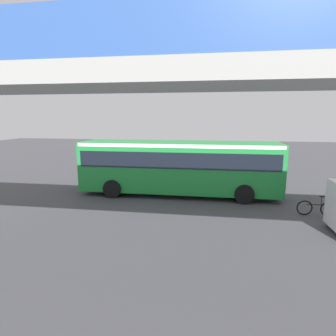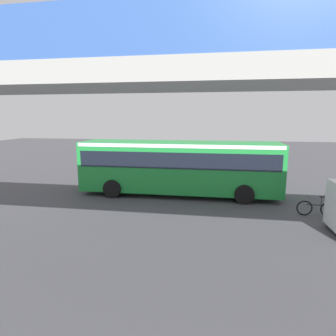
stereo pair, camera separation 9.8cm
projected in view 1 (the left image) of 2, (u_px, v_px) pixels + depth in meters
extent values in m
plane|color=#424247|center=(178.00, 194.00, 16.95)|extent=(80.00, 80.00, 0.00)
cube|color=#1E8C38|center=(179.00, 166.00, 16.54)|extent=(11.50, 2.55, 2.86)
cube|color=black|center=(179.00, 158.00, 16.45)|extent=(11.04, 2.59, 0.90)
cube|color=white|center=(179.00, 144.00, 16.31)|extent=(11.27, 2.58, 0.20)
cube|color=black|center=(86.00, 158.00, 17.37)|extent=(0.04, 2.24, 1.20)
cylinder|color=black|center=(112.00, 189.00, 16.08)|extent=(1.04, 0.30, 1.04)
cylinder|color=black|center=(126.00, 179.00, 18.56)|extent=(1.04, 0.30, 1.04)
cylinder|color=black|center=(244.00, 194.00, 14.94)|extent=(1.04, 0.30, 1.04)
cylinder|color=black|center=(240.00, 183.00, 17.42)|extent=(1.04, 0.30, 1.04)
torus|color=black|center=(304.00, 208.00, 13.22)|extent=(0.72, 0.06, 0.72)
torus|color=black|center=(328.00, 209.00, 13.06)|extent=(0.72, 0.06, 0.72)
cube|color=black|center=(317.00, 205.00, 13.11)|extent=(0.89, 0.04, 0.04)
cylinder|color=black|center=(321.00, 201.00, 13.04)|extent=(0.03, 0.03, 0.40)
cube|color=black|center=(322.00, 197.00, 13.01)|extent=(0.20, 0.08, 0.04)
cylinder|color=black|center=(308.00, 197.00, 13.10)|extent=(0.02, 0.44, 0.02)
cylinder|color=#2D2D38|center=(185.00, 178.00, 19.47)|extent=(0.32, 0.32, 0.85)
cylinder|color=navy|center=(185.00, 167.00, 19.33)|extent=(0.38, 0.38, 0.70)
sphere|color=tan|center=(185.00, 160.00, 19.24)|extent=(0.22, 0.22, 0.22)
cylinder|color=slate|center=(125.00, 160.00, 20.85)|extent=(0.08, 0.08, 2.80)
cube|color=red|center=(124.00, 146.00, 20.66)|extent=(0.04, 0.60, 0.60)
cube|color=silver|center=(242.00, 187.00, 18.69)|extent=(2.00, 0.20, 0.01)
cube|color=silver|center=(182.00, 184.00, 19.31)|extent=(2.00, 0.20, 0.01)
cube|color=silver|center=(126.00, 182.00, 19.93)|extent=(2.00, 0.20, 0.01)
cube|color=#9E9E99|center=(133.00, 78.00, 6.91)|extent=(24.27, 2.60, 0.50)
cube|color=#3359A5|center=(145.00, 55.00, 7.98)|extent=(24.27, 0.08, 1.10)
cube|color=#3359A5|center=(115.00, 28.00, 5.55)|extent=(24.27, 0.08, 1.10)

